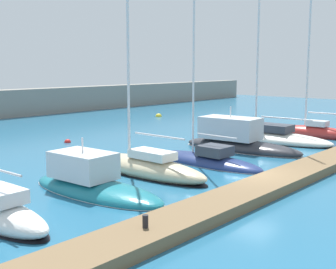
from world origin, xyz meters
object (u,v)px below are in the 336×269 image
(sailboat_sand_fourth, at_px, (145,166))
(mooring_buoy_red, at_px, (68,142))
(sailboat_ivory_seventh, at_px, (270,137))
(sailboat_red_eighth, at_px, (314,131))
(motorboat_teal_third, at_px, (92,184))
(sailboat_navy_fifth, at_px, (206,160))
(mooring_buoy_yellow, at_px, (159,117))
(motorboat_charcoal_sixth, at_px, (237,141))
(dock_bollard, at_px, (145,221))

(sailboat_sand_fourth, bearing_deg, mooring_buoy_red, -15.90)
(sailboat_ivory_seventh, relative_size, sailboat_red_eighth, 1.79)
(motorboat_teal_third, height_order, sailboat_navy_fifth, sailboat_navy_fifth)
(sailboat_navy_fifth, relative_size, mooring_buoy_red, 25.34)
(mooring_buoy_yellow, bearing_deg, sailboat_red_eighth, -97.62)
(sailboat_sand_fourth, xyz_separation_m, motorboat_charcoal_sixth, (9.50, 0.11, 0.21))
(motorboat_teal_third, bearing_deg, sailboat_red_eighth, -94.82)
(sailboat_sand_fourth, height_order, mooring_buoy_red, sailboat_sand_fourth)
(motorboat_charcoal_sixth, xyz_separation_m, dock_bollard, (-16.36, -6.78, 0.04))
(sailboat_navy_fifth, bearing_deg, mooring_buoy_red, 5.35)
(motorboat_teal_third, xyz_separation_m, dock_bollard, (-2.64, -5.98, 0.30))
(sailboat_sand_fourth, relative_size, dock_bollard, 32.67)
(sailboat_sand_fourth, relative_size, sailboat_navy_fifth, 1.08)
(mooring_buoy_yellow, bearing_deg, motorboat_charcoal_sixth, -123.06)
(sailboat_navy_fifth, distance_m, mooring_buoy_red, 12.67)
(sailboat_red_eighth, height_order, dock_bollard, sailboat_red_eighth)
(motorboat_teal_third, xyz_separation_m, sailboat_navy_fifth, (8.54, -0.31, -0.18))
(motorboat_charcoal_sixth, distance_m, dock_bollard, 17.71)
(sailboat_navy_fifth, xyz_separation_m, mooring_buoy_yellow, (17.16, 19.51, -0.21))
(motorboat_charcoal_sixth, xyz_separation_m, sailboat_red_eighth, (9.31, -1.59, -0.21))
(motorboat_charcoal_sixth, xyz_separation_m, mooring_buoy_red, (-6.03, 11.54, -0.65))
(sailboat_navy_fifth, xyz_separation_m, motorboat_charcoal_sixth, (5.18, 1.10, 0.44))
(sailboat_sand_fourth, xyz_separation_m, dock_bollard, (-6.86, -6.67, 0.25))
(sailboat_navy_fifth, distance_m, mooring_buoy_yellow, 25.99)
(sailboat_sand_fourth, distance_m, sailboat_red_eighth, 18.86)
(sailboat_sand_fourth, xyz_separation_m, sailboat_ivory_seventh, (14.37, 0.15, -0.08))
(motorboat_teal_third, bearing_deg, dock_bollard, 153.31)
(mooring_buoy_yellow, bearing_deg, mooring_buoy_red, -159.13)
(sailboat_sand_fourth, relative_size, mooring_buoy_yellow, 19.91)
(sailboat_sand_fourth, relative_size, motorboat_charcoal_sixth, 1.58)
(sailboat_ivory_seventh, distance_m, mooring_buoy_red, 15.85)
(mooring_buoy_yellow, bearing_deg, sailboat_sand_fourth, -139.23)
(motorboat_teal_third, bearing_deg, sailboat_sand_fourth, -83.62)
(mooring_buoy_yellow, relative_size, dock_bollard, 1.64)
(dock_bollard, bearing_deg, mooring_buoy_red, 60.57)
(sailboat_ivory_seventh, bearing_deg, mooring_buoy_red, 41.77)
(sailboat_navy_fifth, bearing_deg, mooring_buoy_yellow, -39.81)
(sailboat_navy_fifth, height_order, mooring_buoy_yellow, sailboat_navy_fifth)
(sailboat_navy_fifth, height_order, mooring_buoy_red, sailboat_navy_fifth)
(sailboat_sand_fourth, relative_size, sailboat_red_eighth, 1.23)
(sailboat_ivory_seventh, height_order, mooring_buoy_yellow, sailboat_ivory_seventh)
(sailboat_red_eighth, bearing_deg, mooring_buoy_yellow, -9.98)
(mooring_buoy_red, bearing_deg, mooring_buoy_yellow, 20.87)
(sailboat_sand_fourth, height_order, sailboat_ivory_seventh, sailboat_ivory_seventh)
(sailboat_navy_fifth, xyz_separation_m, dock_bollard, (-11.18, -5.68, 0.48))
(sailboat_sand_fourth, height_order, sailboat_red_eighth, sailboat_sand_fourth)
(sailboat_navy_fifth, height_order, motorboat_charcoal_sixth, sailboat_navy_fifth)
(sailboat_navy_fifth, xyz_separation_m, sailboat_red_eighth, (14.49, -0.49, 0.23))
(sailboat_navy_fifth, bearing_deg, motorboat_charcoal_sixth, -76.44)
(sailboat_navy_fifth, relative_size, sailboat_red_eighth, 1.14)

